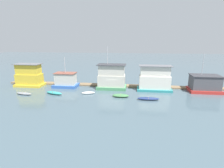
# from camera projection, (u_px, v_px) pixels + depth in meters

# --- Properties ---
(ground_plane) EXTENTS (200.00, 200.00, 0.00)m
(ground_plane) POSITION_uv_depth(u_px,v_px,m) (113.00, 89.00, 38.09)
(ground_plane) COLOR #475B66
(dock_walkway) EXTENTS (51.00, 1.86, 0.30)m
(dock_walkway) POSITION_uv_depth(u_px,v_px,m) (114.00, 85.00, 40.61)
(dock_walkway) COLOR #846B4C
(dock_walkway) RESTS_ON ground_plane
(houseboat_yellow) EXTENTS (6.27, 3.44, 5.18)m
(houseboat_yellow) POSITION_uv_depth(u_px,v_px,m) (29.00, 76.00, 40.09)
(houseboat_yellow) COLOR gold
(houseboat_yellow) RESTS_ON ground_plane
(houseboat_blue) EXTENTS (5.40, 3.51, 6.80)m
(houseboat_blue) POSITION_uv_depth(u_px,v_px,m) (66.00, 80.00, 39.52)
(houseboat_blue) COLOR #3866B7
(houseboat_blue) RESTS_ON ground_plane
(houseboat_green) EXTENTS (6.33, 3.67, 9.19)m
(houseboat_green) POSITION_uv_depth(u_px,v_px,m) (112.00, 77.00, 37.86)
(houseboat_green) COLOR #4C9360
(houseboat_green) RESTS_ON ground_plane
(houseboat_teal) EXTENTS (7.15, 3.21, 5.32)m
(houseboat_teal) POSITION_uv_depth(u_px,v_px,m) (155.00, 79.00, 36.52)
(houseboat_teal) COLOR teal
(houseboat_teal) RESTS_ON ground_plane
(houseboat_red) EXTENTS (6.09, 4.16, 7.83)m
(houseboat_red) POSITION_uv_depth(u_px,v_px,m) (205.00, 84.00, 35.87)
(houseboat_red) COLOR red
(houseboat_red) RESTS_ON ground_plane
(dinghy_grey) EXTENTS (3.61, 1.72, 0.40)m
(dinghy_grey) POSITION_uv_depth(u_px,v_px,m) (24.00, 93.00, 34.37)
(dinghy_grey) COLOR gray
(dinghy_grey) RESTS_ON ground_plane
(dinghy_teal) EXTENTS (3.87, 2.09, 0.54)m
(dinghy_teal) POSITION_uv_depth(u_px,v_px,m) (54.00, 93.00, 34.51)
(dinghy_teal) COLOR teal
(dinghy_teal) RESTS_ON ground_plane
(dinghy_white) EXTENTS (2.79, 1.67, 0.40)m
(dinghy_white) POSITION_uv_depth(u_px,v_px,m) (88.00, 93.00, 34.82)
(dinghy_white) COLOR white
(dinghy_white) RESTS_ON ground_plane
(dinghy_green) EXTENTS (3.12, 1.43, 0.55)m
(dinghy_green) POSITION_uv_depth(u_px,v_px,m) (121.00, 96.00, 32.86)
(dinghy_green) COLOR #47844C
(dinghy_green) RESTS_ON ground_plane
(dinghy_navy) EXTENTS (3.93, 1.17, 0.50)m
(dinghy_navy) POSITION_uv_depth(u_px,v_px,m) (148.00, 99.00, 31.25)
(dinghy_navy) COLOR navy
(dinghy_navy) RESTS_ON ground_plane
(mooring_post_far_right) EXTENTS (0.26, 0.26, 1.22)m
(mooring_post_far_right) POSITION_uv_depth(u_px,v_px,m) (204.00, 88.00, 36.97)
(mooring_post_far_right) COLOR brown
(mooring_post_far_right) RESTS_ON ground_plane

